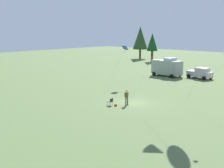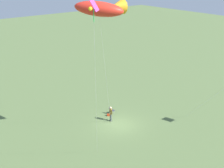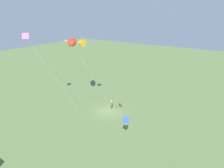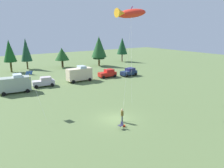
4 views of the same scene
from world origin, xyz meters
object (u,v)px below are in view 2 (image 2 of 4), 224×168
object	(u,v)px
kite_large_fish	(103,8)
backpack_on_grass	(108,115)
person_kite_flyer	(111,113)
kite_diamond_rainbow	(94,13)
folding_chair	(111,110)

from	to	relation	value
kite_large_fish	backpack_on_grass	bearing A→B (deg)	-130.78
person_kite_flyer	kite_diamond_rainbow	size ratio (longest dim) A/B	0.12
person_kite_flyer	folding_chair	distance (m)	1.89
folding_chair	kite_large_fish	distance (m)	15.11
folding_chair	kite_diamond_rainbow	world-z (taller)	kite_diamond_rainbow
backpack_on_grass	kite_diamond_rainbow	size ratio (longest dim) A/B	0.02
kite_diamond_rainbow	backpack_on_grass	bearing A→B (deg)	-131.29
person_kite_flyer	kite_diamond_rainbow	xyz separation A→B (m)	(8.93, 9.66, 12.82)
backpack_on_grass	kite_diamond_rainbow	bearing A→B (deg)	48.71
backpack_on_grass	kite_diamond_rainbow	distance (m)	19.92
folding_chair	kite_large_fish	size ratio (longest dim) A/B	0.06
kite_large_fish	kite_diamond_rainbow	bearing A→B (deg)	48.15
backpack_on_grass	kite_large_fish	world-z (taller)	kite_large_fish
kite_large_fish	kite_diamond_rainbow	size ratio (longest dim) A/B	0.94
person_kite_flyer	backpack_on_grass	world-z (taller)	person_kite_flyer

